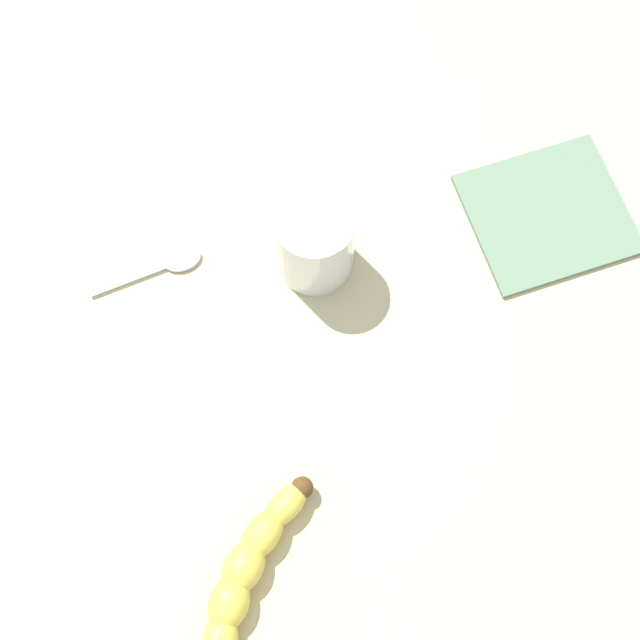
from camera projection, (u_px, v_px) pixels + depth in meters
The scene contains 5 objects.
wooden_tabletop at pixel (363, 365), 78.62cm from camera, with size 120.00×120.00×3.00cm, color #C8BB8E.
banana at pixel (243, 587), 69.07cm from camera, with size 14.30×16.71×3.37cm.
smoothie_glass at pixel (315, 242), 76.24cm from camera, with size 7.39×7.39×9.20cm.
teaspoon at pixel (176, 262), 80.00cm from camera, with size 11.28×2.66×0.80cm.
folded_napkin at pixel (547, 214), 81.78cm from camera, with size 15.11×13.61×0.60cm, color slate.
Camera 1 is at (10.66, 19.10, 77.25)cm, focal length 46.66 mm.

